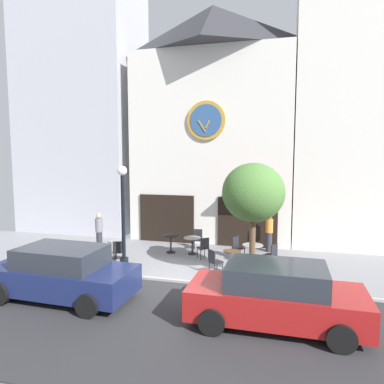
{
  "coord_description": "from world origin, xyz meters",
  "views": [
    {
      "loc": [
        3.29,
        -10.83,
        4.24
      ],
      "look_at": [
        -0.25,
        2.59,
        2.76
      ],
      "focal_mm": 32.89,
      "sensor_mm": 36.0,
      "label": 1
    }
  ],
  "objects_px": {
    "cafe_chair_right_end": "(237,246)",
    "parked_car_navy": "(62,273)",
    "cafe_chair_mid_row": "(198,238)",
    "cafe_chair_curbside": "(214,260)",
    "parked_car_red": "(275,296)",
    "cafe_chair_near_tree": "(204,246)",
    "cafe_table_center": "(232,257)",
    "cafe_table_center_left": "(253,249)",
    "pedestrian_orange": "(269,232)",
    "cafe_table_near_curb": "(116,246)",
    "street_lamp": "(123,216)",
    "cafe_chair_left_end": "(118,250)",
    "cafe_table_center_right": "(171,240)",
    "cafe_chair_facing_wall": "(272,254)",
    "pedestrian_grey": "(99,231)",
    "cafe_table_rightmost": "(192,242)",
    "street_tree": "(253,193)"
  },
  "relations": [
    {
      "from": "cafe_chair_curbside",
      "to": "pedestrian_orange",
      "type": "xyz_separation_m",
      "value": [
        1.75,
        3.55,
        0.33
      ]
    },
    {
      "from": "cafe_chair_right_end",
      "to": "parked_car_red",
      "type": "distance_m",
      "value": 5.66
    },
    {
      "from": "cafe_table_center_right",
      "to": "parked_car_navy",
      "type": "relative_size",
      "value": 0.18
    },
    {
      "from": "cafe_chair_mid_row",
      "to": "cafe_chair_curbside",
      "type": "distance_m",
      "value": 3.37
    },
    {
      "from": "parked_car_red",
      "to": "parked_car_navy",
      "type": "bearing_deg",
      "value": 179.1
    },
    {
      "from": "cafe_chair_facing_wall",
      "to": "pedestrian_grey",
      "type": "bearing_deg",
      "value": 176.73
    },
    {
      "from": "cafe_chair_facing_wall",
      "to": "cafe_chair_right_end",
      "type": "xyz_separation_m",
      "value": [
        -1.42,
        0.79,
        0.0
      ]
    },
    {
      "from": "cafe_table_center_left",
      "to": "parked_car_navy",
      "type": "height_order",
      "value": "parked_car_navy"
    },
    {
      "from": "cafe_table_rightmost",
      "to": "cafe_table_center",
      "type": "bearing_deg",
      "value": -40.73
    },
    {
      "from": "cafe_table_rightmost",
      "to": "cafe_chair_mid_row",
      "type": "distance_m",
      "value": 0.79
    },
    {
      "from": "cafe_chair_mid_row",
      "to": "cafe_chair_right_end",
      "type": "distance_m",
      "value": 2.11
    },
    {
      "from": "cafe_chair_facing_wall",
      "to": "parked_car_navy",
      "type": "bearing_deg",
      "value": -142.5
    },
    {
      "from": "cafe_chair_mid_row",
      "to": "cafe_chair_facing_wall",
      "type": "distance_m",
      "value": 3.73
    },
    {
      "from": "cafe_table_center",
      "to": "cafe_table_center_left",
      "type": "xyz_separation_m",
      "value": [
        0.65,
        1.06,
        0.06
      ]
    },
    {
      "from": "cafe_table_rightmost",
      "to": "pedestrian_grey",
      "type": "relative_size",
      "value": 0.44
    },
    {
      "from": "street_lamp",
      "to": "cafe_table_center_right",
      "type": "bearing_deg",
      "value": 64.8
    },
    {
      "from": "street_tree",
      "to": "street_lamp",
      "type": "bearing_deg",
      "value": 176.37
    },
    {
      "from": "cafe_table_near_curb",
      "to": "cafe_chair_right_end",
      "type": "bearing_deg",
      "value": 13.73
    },
    {
      "from": "parked_car_navy",
      "to": "parked_car_red",
      "type": "bearing_deg",
      "value": -0.9
    },
    {
      "from": "cafe_chair_curbside",
      "to": "cafe_chair_facing_wall",
      "type": "bearing_deg",
      "value": 34.65
    },
    {
      "from": "cafe_table_center",
      "to": "pedestrian_grey",
      "type": "bearing_deg",
      "value": 169.13
    },
    {
      "from": "street_lamp",
      "to": "cafe_chair_left_end",
      "type": "relative_size",
      "value": 4.25
    },
    {
      "from": "cafe_table_center",
      "to": "cafe_table_rightmost",
      "type": "bearing_deg",
      "value": 139.27
    },
    {
      "from": "cafe_chair_right_end",
      "to": "parked_car_navy",
      "type": "relative_size",
      "value": 0.21
    },
    {
      "from": "cafe_table_center",
      "to": "parked_car_red",
      "type": "height_order",
      "value": "parked_car_red"
    },
    {
      "from": "street_lamp",
      "to": "parked_car_red",
      "type": "bearing_deg",
      "value": -29.7
    },
    {
      "from": "cafe_table_center",
      "to": "pedestrian_grey",
      "type": "relative_size",
      "value": 0.44
    },
    {
      "from": "cafe_chair_right_end",
      "to": "cafe_chair_curbside",
      "type": "relative_size",
      "value": 1.0
    },
    {
      "from": "cafe_table_near_curb",
      "to": "cafe_chair_mid_row",
      "type": "bearing_deg",
      "value": 35.78
    },
    {
      "from": "cafe_chair_near_tree",
      "to": "pedestrian_grey",
      "type": "xyz_separation_m",
      "value": [
        -4.76,
        0.08,
        0.33
      ]
    },
    {
      "from": "cafe_chair_left_end",
      "to": "pedestrian_orange",
      "type": "height_order",
      "value": "pedestrian_orange"
    },
    {
      "from": "cafe_chair_facing_wall",
      "to": "cafe_chair_left_end",
      "type": "distance_m",
      "value": 5.91
    },
    {
      "from": "cafe_chair_right_end",
      "to": "parked_car_red",
      "type": "xyz_separation_m",
      "value": [
        1.66,
        -5.41,
        0.23
      ]
    },
    {
      "from": "cafe_chair_mid_row",
      "to": "cafe_chair_curbside",
      "type": "bearing_deg",
      "value": -66.45
    },
    {
      "from": "cafe_table_rightmost",
      "to": "cafe_chair_curbside",
      "type": "height_order",
      "value": "cafe_chair_curbside"
    },
    {
      "from": "cafe_table_near_curb",
      "to": "parked_car_navy",
      "type": "height_order",
      "value": "parked_car_navy"
    },
    {
      "from": "cafe_chair_mid_row",
      "to": "cafe_chair_near_tree",
      "type": "bearing_deg",
      "value": -67.35
    },
    {
      "from": "street_tree",
      "to": "cafe_chair_facing_wall",
      "type": "relative_size",
      "value": 4.42
    },
    {
      "from": "cafe_table_near_curb",
      "to": "cafe_chair_facing_wall",
      "type": "xyz_separation_m",
      "value": [
        6.25,
        0.39,
        0.02
      ]
    },
    {
      "from": "cafe_chair_facing_wall",
      "to": "pedestrian_grey",
      "type": "height_order",
      "value": "pedestrian_grey"
    },
    {
      "from": "street_lamp",
      "to": "cafe_chair_mid_row",
      "type": "relative_size",
      "value": 4.25
    },
    {
      "from": "cafe_chair_mid_row",
      "to": "cafe_chair_curbside",
      "type": "xyz_separation_m",
      "value": [
        1.35,
        -3.09,
        0.0
      ]
    },
    {
      "from": "cafe_table_near_curb",
      "to": "pedestrian_orange",
      "type": "distance_m",
      "value": 6.59
    },
    {
      "from": "cafe_chair_facing_wall",
      "to": "cafe_table_rightmost",
      "type": "bearing_deg",
      "value": 164.24
    },
    {
      "from": "cafe_table_near_curb",
      "to": "cafe_chair_right_end",
      "type": "relative_size",
      "value": 0.81
    },
    {
      "from": "street_lamp",
      "to": "cafe_table_rightmost",
      "type": "distance_m",
      "value": 3.42
    },
    {
      "from": "cafe_table_rightmost",
      "to": "pedestrian_grey",
      "type": "xyz_separation_m",
      "value": [
        -4.12,
        -0.52,
        0.34
      ]
    },
    {
      "from": "pedestrian_orange",
      "to": "cafe_chair_facing_wall",
      "type": "bearing_deg",
      "value": -84.73
    },
    {
      "from": "cafe_chair_right_end",
      "to": "cafe_table_rightmost",
      "type": "bearing_deg",
      "value": 175.44
    },
    {
      "from": "cafe_table_center_left",
      "to": "pedestrian_orange",
      "type": "distance_m",
      "value": 1.98
    }
  ]
}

